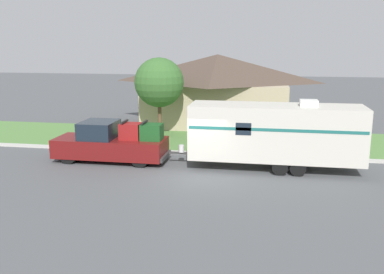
{
  "coord_description": "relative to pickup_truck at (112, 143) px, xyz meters",
  "views": [
    {
      "loc": [
        3.0,
        -18.25,
        5.92
      ],
      "look_at": [
        -0.5,
        1.78,
        1.4
      ],
      "focal_mm": 40.0,
      "sensor_mm": 36.0,
      "label": 1
    }
  ],
  "objects": [
    {
      "name": "ground_plane",
      "position": [
        4.64,
        -1.78,
        -0.93
      ],
      "size": [
        120.0,
        120.0,
        0.0
      ],
      "primitive_type": "plane",
      "color": "#515456"
    },
    {
      "name": "curb_strip",
      "position": [
        4.64,
        1.97,
        -0.86
      ],
      "size": [
        80.0,
        0.3,
        0.14
      ],
      "color": "beige",
      "rests_on": "ground_plane"
    },
    {
      "name": "lawn_strip",
      "position": [
        4.64,
        5.62,
        -0.91
      ],
      "size": [
        80.0,
        7.0,
        0.03
      ],
      "color": "#568442",
      "rests_on": "ground_plane"
    },
    {
      "name": "house_across_street",
      "position": [
        4.08,
        11.06,
        1.7
      ],
      "size": [
        10.81,
        7.07,
        5.07
      ],
      "color": "tan",
      "rests_on": "ground_plane"
    },
    {
      "name": "pickup_truck",
      "position": [
        0.0,
        0.0,
        0.0
      ],
      "size": [
        5.72,
        2.1,
        2.1
      ],
      "color": "black",
      "rests_on": "ground_plane"
    },
    {
      "name": "travel_trailer",
      "position": [
        8.13,
        -0.0,
        0.85
      ],
      "size": [
        9.14,
        2.28,
        3.35
      ],
      "color": "black",
      "rests_on": "ground_plane"
    },
    {
      "name": "mailbox",
      "position": [
        3.85,
        2.53,
        0.04
      ],
      "size": [
        0.48,
        0.2,
        1.25
      ],
      "color": "brown",
      "rests_on": "ground_plane"
    },
    {
      "name": "tree_in_yard",
      "position": [
        1.0,
        6.03,
        2.52
      ],
      "size": [
        3.1,
        3.1,
        5.01
      ],
      "color": "brown",
      "rests_on": "ground_plane"
    }
  ]
}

